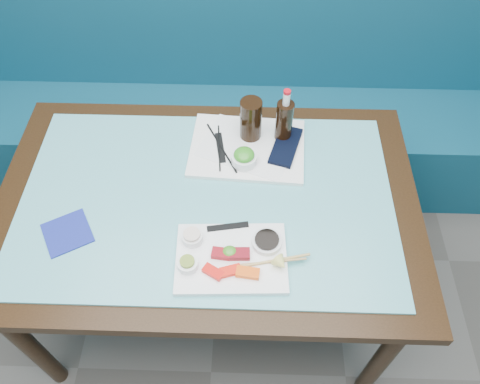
{
  "coord_description": "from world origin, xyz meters",
  "views": [
    {
      "loc": [
        0.14,
        0.55,
        2.0
      ],
      "look_at": [
        0.11,
        1.45,
        0.8
      ],
      "focal_mm": 35.0,
      "sensor_mm": 36.0,
      "label": 1
    }
  ],
  "objects_px": {
    "dining_table": "(208,214)",
    "cola_glass": "(251,119)",
    "blue_napkin": "(67,233)",
    "serving_tray": "(247,148)",
    "cola_bottle_body": "(284,123)",
    "sashimi_plate": "(231,258)",
    "seaweed_bowl": "(244,159)",
    "booth_bench": "(223,109)"
  },
  "relations": [
    {
      "from": "cola_bottle_body",
      "to": "booth_bench",
      "type": "bearing_deg",
      "value": 114.12
    },
    {
      "from": "serving_tray",
      "to": "cola_bottle_body",
      "type": "height_order",
      "value": "cola_bottle_body"
    },
    {
      "from": "serving_tray",
      "to": "cola_glass",
      "type": "height_order",
      "value": "cola_glass"
    },
    {
      "from": "dining_table",
      "to": "cola_glass",
      "type": "bearing_deg",
      "value": 63.19
    },
    {
      "from": "seaweed_bowl",
      "to": "blue_napkin",
      "type": "height_order",
      "value": "seaweed_bowl"
    },
    {
      "from": "sashimi_plate",
      "to": "cola_glass",
      "type": "relative_size",
      "value": 2.08
    },
    {
      "from": "dining_table",
      "to": "cola_bottle_body",
      "type": "xyz_separation_m",
      "value": [
        0.25,
        0.27,
        0.18
      ]
    },
    {
      "from": "seaweed_bowl",
      "to": "cola_glass",
      "type": "relative_size",
      "value": 0.55
    },
    {
      "from": "booth_bench",
      "to": "serving_tray",
      "type": "height_order",
      "value": "booth_bench"
    },
    {
      "from": "booth_bench",
      "to": "dining_table",
      "type": "xyz_separation_m",
      "value": [
        0.0,
        -0.84,
        0.29
      ]
    },
    {
      "from": "booth_bench",
      "to": "seaweed_bowl",
      "type": "height_order",
      "value": "booth_bench"
    },
    {
      "from": "sashimi_plate",
      "to": "cola_glass",
      "type": "xyz_separation_m",
      "value": [
        0.05,
        0.5,
        0.09
      ]
    },
    {
      "from": "dining_table",
      "to": "blue_napkin",
      "type": "height_order",
      "value": "blue_napkin"
    },
    {
      "from": "dining_table",
      "to": "seaweed_bowl",
      "type": "bearing_deg",
      "value": 50.63
    },
    {
      "from": "sashimi_plate",
      "to": "serving_tray",
      "type": "relative_size",
      "value": 0.82
    },
    {
      "from": "dining_table",
      "to": "sashimi_plate",
      "type": "distance_m",
      "value": 0.26
    },
    {
      "from": "dining_table",
      "to": "seaweed_bowl",
      "type": "xyz_separation_m",
      "value": [
        0.12,
        0.15,
        0.12
      ]
    },
    {
      "from": "sashimi_plate",
      "to": "serving_tray",
      "type": "height_order",
      "value": "sashimi_plate"
    },
    {
      "from": "seaweed_bowl",
      "to": "cola_bottle_body",
      "type": "xyz_separation_m",
      "value": [
        0.14,
        0.13,
        0.05
      ]
    },
    {
      "from": "cola_bottle_body",
      "to": "blue_napkin",
      "type": "relative_size",
      "value": 1.26
    },
    {
      "from": "booth_bench",
      "to": "dining_table",
      "type": "relative_size",
      "value": 2.14
    },
    {
      "from": "dining_table",
      "to": "cola_glass",
      "type": "relative_size",
      "value": 8.86
    },
    {
      "from": "booth_bench",
      "to": "dining_table",
      "type": "height_order",
      "value": "booth_bench"
    },
    {
      "from": "serving_tray",
      "to": "sashimi_plate",
      "type": "bearing_deg",
      "value": -91.43
    },
    {
      "from": "dining_table",
      "to": "cola_bottle_body",
      "type": "distance_m",
      "value": 0.41
    },
    {
      "from": "dining_table",
      "to": "sashimi_plate",
      "type": "height_order",
      "value": "sashimi_plate"
    },
    {
      "from": "blue_napkin",
      "to": "cola_glass",
      "type": "bearing_deg",
      "value": 37.01
    },
    {
      "from": "dining_table",
      "to": "serving_tray",
      "type": "relative_size",
      "value": 3.5
    },
    {
      "from": "blue_napkin",
      "to": "sashimi_plate",
      "type": "bearing_deg",
      "value": -8.52
    },
    {
      "from": "sashimi_plate",
      "to": "blue_napkin",
      "type": "bearing_deg",
      "value": 169.15
    },
    {
      "from": "serving_tray",
      "to": "seaweed_bowl",
      "type": "xyz_separation_m",
      "value": [
        -0.01,
        -0.07,
        0.03
      ]
    },
    {
      "from": "seaweed_bowl",
      "to": "cola_glass",
      "type": "xyz_separation_m",
      "value": [
        0.02,
        0.13,
        0.06
      ]
    },
    {
      "from": "serving_tray",
      "to": "cola_bottle_body",
      "type": "bearing_deg",
      "value": 25.33
    },
    {
      "from": "dining_table",
      "to": "serving_tray",
      "type": "xyz_separation_m",
      "value": [
        0.13,
        0.22,
        0.1
      ]
    },
    {
      "from": "sashimi_plate",
      "to": "cola_glass",
      "type": "bearing_deg",
      "value": 82.16
    },
    {
      "from": "dining_table",
      "to": "blue_napkin",
      "type": "distance_m",
      "value": 0.46
    },
    {
      "from": "sashimi_plate",
      "to": "serving_tray",
      "type": "xyz_separation_m",
      "value": [
        0.04,
        0.45,
        -0.0
      ]
    },
    {
      "from": "sashimi_plate",
      "to": "seaweed_bowl",
      "type": "relative_size",
      "value": 3.75
    },
    {
      "from": "cola_glass",
      "to": "blue_napkin",
      "type": "relative_size",
      "value": 1.16
    },
    {
      "from": "sashimi_plate",
      "to": "seaweed_bowl",
      "type": "xyz_separation_m",
      "value": [
        0.03,
        0.37,
        0.02
      ]
    },
    {
      "from": "dining_table",
      "to": "cola_glass",
      "type": "height_order",
      "value": "cola_glass"
    },
    {
      "from": "cola_glass",
      "to": "booth_bench",
      "type": "bearing_deg",
      "value": 103.83
    }
  ]
}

